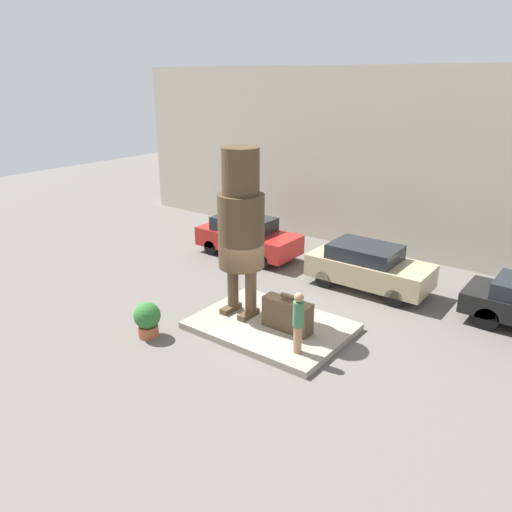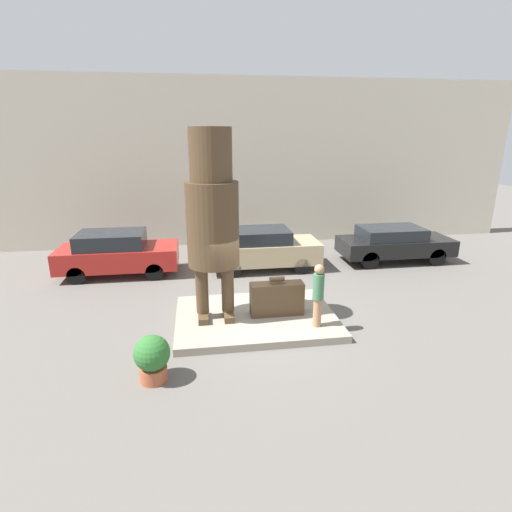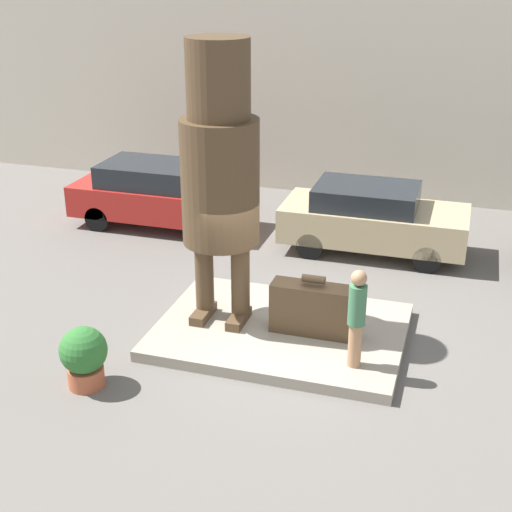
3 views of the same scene
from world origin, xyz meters
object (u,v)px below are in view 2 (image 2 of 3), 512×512
object	(u,v)px
parked_car_red	(117,253)
parked_car_tan	(263,248)
planter_pot	(152,357)
tourist	(318,293)
parked_car_black	(394,243)
giant_suitcase	(277,298)
statue_figure	(212,212)

from	to	relation	value
parked_car_red	parked_car_tan	bearing A→B (deg)	-1.45
planter_pot	parked_car_red	bearing A→B (deg)	105.24
tourist	parked_car_red	world-z (taller)	tourist
tourist	parked_car_black	size ratio (longest dim) A/B	0.38
parked_car_red	planter_pot	distance (m)	7.43
giant_suitcase	parked_car_tan	size ratio (longest dim) A/B	0.35
parked_car_tan	planter_pot	bearing A→B (deg)	-116.91
parked_car_red	parked_car_tan	distance (m)	5.52
parked_car_red	parked_car_black	distance (m)	11.05
giant_suitcase	tourist	bearing A→B (deg)	-43.96
parked_car_red	planter_pot	size ratio (longest dim) A/B	4.14
statue_figure	parked_car_black	distance (m)	9.25
tourist	planter_pot	bearing A→B (deg)	-159.05
giant_suitcase	parked_car_red	distance (m)	6.98
parked_car_red	parked_car_tan	size ratio (longest dim) A/B	1.02
statue_figure	planter_pot	distance (m)	3.92
statue_figure	giant_suitcase	xyz separation A→B (m)	(1.73, -0.06, -2.51)
parked_car_red	parked_car_black	world-z (taller)	parked_car_red
giant_suitcase	statue_figure	bearing A→B (deg)	178.05
giant_suitcase	tourist	distance (m)	1.36
tourist	parked_car_tan	world-z (taller)	tourist
tourist	planter_pot	distance (m)	4.45
tourist	parked_car_tan	xyz separation A→B (m)	(-0.55, 5.45, -0.31)
statue_figure	tourist	size ratio (longest dim) A/B	2.95
giant_suitcase	planter_pot	xyz separation A→B (m)	(-3.20, -2.46, -0.11)
tourist	parked_car_tan	distance (m)	5.49
statue_figure	parked_car_black	world-z (taller)	statue_figure
planter_pot	tourist	bearing A→B (deg)	20.95
giant_suitcase	parked_car_red	size ratio (longest dim) A/B	0.34
parked_car_black	planter_pot	world-z (taller)	parked_car_black
parked_car_tan	tourist	bearing A→B (deg)	-84.19
tourist	parked_car_tan	size ratio (longest dim) A/B	0.41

